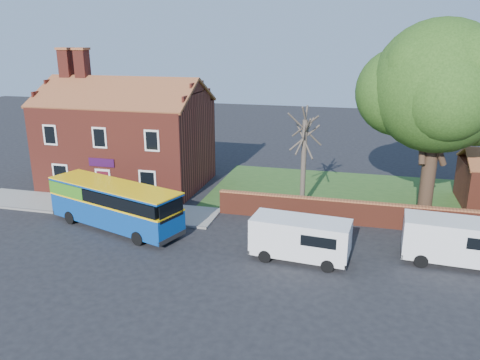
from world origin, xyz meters
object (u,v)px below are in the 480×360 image
(bus, at_px, (111,203))
(van_near, at_px, (301,237))
(large_tree, at_px, (440,91))
(van_far, at_px, (458,240))

(bus, relative_size, van_near, 1.80)
(bus, height_order, large_tree, large_tree)
(bus, bearing_deg, van_near, 11.18)
(large_tree, bearing_deg, van_near, -130.30)
(van_near, xyz_separation_m, van_far, (7.97, 1.50, 0.07))
(van_far, bearing_deg, van_near, -165.37)
(bus, xyz_separation_m, large_tree, (19.14, 6.99, 6.62))
(bus, height_order, van_far, bus)
(bus, height_order, van_near, bus)
(van_far, bearing_deg, large_tree, 99.94)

